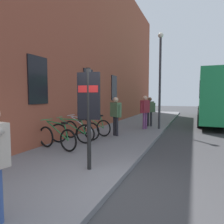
% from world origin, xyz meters
% --- Properties ---
extents(ground, '(60.00, 60.00, 0.00)m').
position_xyz_m(ground, '(6.00, -1.00, 0.00)').
color(ground, '#38383A').
extents(sidewalk_pavement, '(24.00, 3.50, 0.12)m').
position_xyz_m(sidewalk_pavement, '(8.00, 1.75, 0.06)').
color(sidewalk_pavement, slate).
rests_on(sidewalk_pavement, ground).
extents(station_facade, '(22.00, 0.65, 9.93)m').
position_xyz_m(station_facade, '(8.99, 3.80, 4.96)').
color(station_facade, brown).
rests_on(station_facade, ground).
extents(bicycle_under_window, '(0.53, 1.75, 0.97)m').
position_xyz_m(bicycle_under_window, '(1.96, 2.73, 0.51)').
color(bicycle_under_window, black).
rests_on(bicycle_under_window, sidewalk_pavement).
extents(bicycle_mid_rack, '(0.55, 1.74, 0.97)m').
position_xyz_m(bicycle_mid_rack, '(2.91, 2.77, 0.51)').
color(bicycle_mid_rack, black).
rests_on(bicycle_mid_rack, sidewalk_pavement).
extents(bicycle_far_end, '(0.48, 1.77, 0.97)m').
position_xyz_m(bicycle_far_end, '(3.64, 2.83, 0.51)').
color(bicycle_far_end, black).
rests_on(bicycle_far_end, sidewalk_pavement).
extents(bicycle_by_door, '(0.48, 1.76, 0.97)m').
position_xyz_m(bicycle_by_door, '(4.56, 2.71, 0.51)').
color(bicycle_by_door, black).
rests_on(bicycle_by_door, sidewalk_pavement).
extents(transit_info_sign, '(0.14, 0.56, 2.40)m').
position_xyz_m(transit_info_sign, '(0.76, 0.88, 1.72)').
color(transit_info_sign, black).
rests_on(transit_info_sign, sidewalk_pavement).
extents(city_bus, '(10.54, 2.79, 3.35)m').
position_xyz_m(city_bus, '(12.84, -3.00, 1.92)').
color(city_bus, '#1E8C4C').
rests_on(city_bus, ground).
extents(pedestrian_by_facade, '(0.62, 0.45, 1.77)m').
position_xyz_m(pedestrian_by_facade, '(7.17, 1.00, 1.20)').
color(pedestrian_by_facade, '#723F72').
rests_on(pedestrian_by_facade, sidewalk_pavement).
extents(pedestrian_near_bus, '(0.44, 0.58, 1.70)m').
position_xyz_m(pedestrian_near_bus, '(4.85, 1.77, 1.16)').
color(pedestrian_near_bus, '#26262D').
rests_on(pedestrian_near_bus, sidewalk_pavement).
extents(pedestrian_crossing_street, '(0.29, 0.63, 1.68)m').
position_xyz_m(pedestrian_crossing_street, '(8.20, 0.96, 1.14)').
color(pedestrian_crossing_street, '#26262D').
rests_on(pedestrian_crossing_street, sidewalk_pavement).
extents(street_lamp, '(0.28, 0.28, 5.04)m').
position_xyz_m(street_lamp, '(7.53, 0.30, 3.12)').
color(street_lamp, '#333338').
rests_on(street_lamp, sidewalk_pavement).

